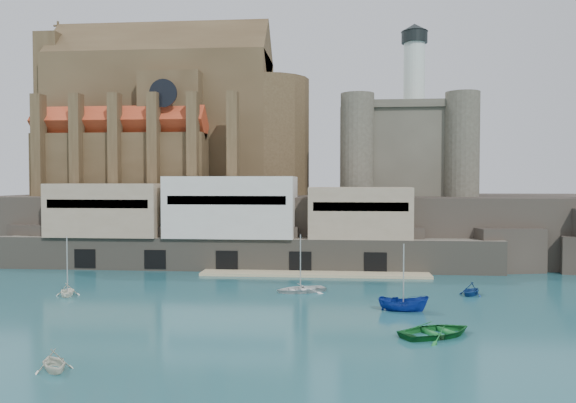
{
  "coord_description": "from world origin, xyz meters",
  "views": [
    {
      "loc": [
        4.93,
        -55.31,
        12.24
      ],
      "look_at": [
        -2.76,
        32.0,
        9.18
      ],
      "focal_mm": 35.0,
      "sensor_mm": 36.0,
      "label": 1
    }
  ],
  "objects_px": {
    "castle_keep": "(404,146)",
    "boat_1": "(54,370)",
    "church": "(172,126)",
    "boat_2": "(403,311)"
  },
  "relations": [
    {
      "from": "castle_keep",
      "to": "boat_1",
      "type": "distance_m",
      "value": 70.91
    },
    {
      "from": "castle_keep",
      "to": "church",
      "type": "bearing_deg",
      "value": 178.89
    },
    {
      "from": "boat_1",
      "to": "boat_2",
      "type": "distance_m",
      "value": 31.09
    },
    {
      "from": "church",
      "to": "boat_2",
      "type": "xyz_separation_m",
      "value": [
        35.33,
        -43.62,
        -22.13
      ]
    },
    {
      "from": "castle_keep",
      "to": "boat_2",
      "type": "xyz_separation_m",
      "value": [
        -4.87,
        -42.84,
        -18.31
      ]
    },
    {
      "from": "castle_keep",
      "to": "boat_2",
      "type": "height_order",
      "value": "castle_keep"
    },
    {
      "from": "church",
      "to": "castle_keep",
      "type": "height_order",
      "value": "church"
    },
    {
      "from": "church",
      "to": "boat_1",
      "type": "height_order",
      "value": "church"
    },
    {
      "from": "church",
      "to": "castle_keep",
      "type": "distance_m",
      "value": 40.39
    },
    {
      "from": "church",
      "to": "boat_1",
      "type": "bearing_deg",
      "value": -80.28
    }
  ]
}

